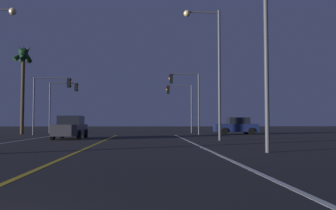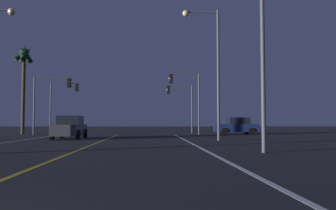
# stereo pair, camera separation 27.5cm
# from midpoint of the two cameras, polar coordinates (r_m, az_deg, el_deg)

# --- Properties ---
(lane_edge_right) EXTENTS (0.16, 36.90, 0.01)m
(lane_edge_right) POSITION_cam_midpoint_polar(r_m,az_deg,el_deg) (15.09, 6.86, -7.45)
(lane_edge_right) COLOR silver
(lane_edge_right) RESTS_ON ground
(lane_center_divider) EXTENTS (0.16, 36.90, 0.01)m
(lane_center_divider) POSITION_cam_midpoint_polar(r_m,az_deg,el_deg) (15.17, -14.45, -7.36)
(lane_center_divider) COLOR gold
(lane_center_divider) RESTS_ON ground
(car_crossing_side) EXTENTS (4.30, 2.02, 1.70)m
(car_crossing_side) POSITION_cam_midpoint_polar(r_m,az_deg,el_deg) (36.04, 11.31, -3.41)
(car_crossing_side) COLOR black
(car_crossing_side) RESTS_ON ground
(car_oncoming) EXTENTS (2.02, 4.30, 1.70)m
(car_oncoming) POSITION_cam_midpoint_polar(r_m,az_deg,el_deg) (26.86, -15.43, -3.58)
(car_oncoming) COLOR black
(car_oncoming) RESTS_ON ground
(traffic_light_near_right) EXTENTS (3.01, 0.36, 5.97)m
(traffic_light_near_right) POSITION_cam_midpoint_polar(r_m,az_deg,el_deg) (34.10, 3.02, 2.51)
(traffic_light_near_right) COLOR #4C4C51
(traffic_light_near_right) RESTS_ON ground
(traffic_light_near_left) EXTENTS (3.59, 0.36, 5.49)m
(traffic_light_near_left) POSITION_cam_midpoint_polar(r_m,az_deg,el_deg) (35.12, -18.14, 2.01)
(traffic_light_near_left) COLOR #4C4C51
(traffic_light_near_left) RESTS_ON ground
(traffic_light_far_right) EXTENTS (2.97, 0.36, 5.40)m
(traffic_light_far_right) POSITION_cam_midpoint_polar(r_m,az_deg,el_deg) (39.53, 2.13, 1.22)
(traffic_light_far_right) COLOR #4C4C51
(traffic_light_far_right) RESTS_ON ground
(traffic_light_far_left) EXTENTS (3.17, 0.36, 5.62)m
(traffic_light_far_left) POSITION_cam_midpoint_polar(r_m,az_deg,el_deg) (40.49, -16.41, 1.46)
(traffic_light_far_left) COLOR #4C4C51
(traffic_light_far_left) RESTS_ON ground
(street_lamp_right_near) EXTENTS (2.29, 0.44, 7.18)m
(street_lamp_right_near) POSITION_cam_midpoint_polar(r_m,az_deg,el_deg) (14.93, 13.60, 10.45)
(street_lamp_right_near) COLOR #4C4C51
(street_lamp_right_near) RESTS_ON ground
(street_lamp_right_far) EXTENTS (2.51, 0.44, 8.84)m
(street_lamp_right_far) POSITION_cam_midpoint_polar(r_m,az_deg,el_deg) (23.99, 7.23, 7.61)
(street_lamp_right_far) COLOR #4C4C51
(street_lamp_right_far) RESTS_ON ground
(palm_tree_left_far) EXTENTS (2.21, 2.33, 9.37)m
(palm_tree_left_far) POSITION_cam_midpoint_polar(r_m,az_deg,el_deg) (39.89, -22.22, 6.48)
(palm_tree_left_far) COLOR #473826
(palm_tree_left_far) RESTS_ON ground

